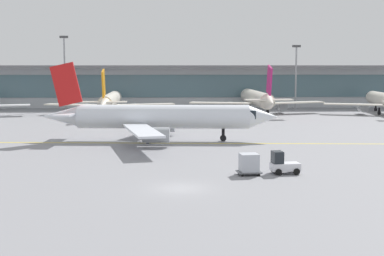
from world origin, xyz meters
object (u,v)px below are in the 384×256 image
(gate_airplane_2, at_px, (110,101))
(taxiing_regional_jet, at_px, (160,117))
(baggage_tug, at_px, (283,164))
(gate_airplane_3, at_px, (257,99))
(apron_light_mast_1, at_px, (65,70))
(cargo_dolly_lead, at_px, (249,163))
(apron_light_mast_2, at_px, (296,74))

(gate_airplane_2, xyz_separation_m, taxiing_regional_jet, (10.61, -37.69, 0.35))
(taxiing_regional_jet, relative_size, baggage_tug, 11.24)
(gate_airplane_2, xyz_separation_m, gate_airplane_3, (29.25, 1.87, 0.21))
(apron_light_mast_1, bearing_deg, cargo_dolly_lead, -67.15)
(gate_airplane_3, distance_m, taxiing_regional_jet, 43.73)
(taxiing_regional_jet, relative_size, apron_light_mast_2, 2.22)
(apron_light_mast_1, distance_m, apron_light_mast_2, 49.73)
(apron_light_mast_2, bearing_deg, cargo_dolly_lead, -105.86)
(gate_airplane_3, xyz_separation_m, apron_light_mast_1, (-40.04, 8.94, 5.70))
(gate_airplane_2, relative_size, cargo_dolly_lead, 12.00)
(cargo_dolly_lead, bearing_deg, gate_airplane_3, 73.57)
(baggage_tug, distance_m, apron_light_mast_1, 78.19)
(baggage_tug, relative_size, cargo_dolly_lead, 1.21)
(taxiing_regional_jet, distance_m, cargo_dolly_lead, 23.99)
(apron_light_mast_2, bearing_deg, gate_airplane_2, -165.79)
(apron_light_mast_1, xyz_separation_m, apron_light_mast_2, (49.71, -0.95, -0.97))
(taxiing_regional_jet, bearing_deg, cargo_dolly_lead, -65.66)
(gate_airplane_3, bearing_deg, apron_light_mast_2, -52.75)
(apron_light_mast_2, bearing_deg, gate_airplane_3, -140.47)
(cargo_dolly_lead, relative_size, apron_light_mast_1, 0.14)
(apron_light_mast_1, bearing_deg, gate_airplane_2, -45.06)
(apron_light_mast_1, bearing_deg, taxiing_regional_jet, -66.20)
(apron_light_mast_1, bearing_deg, gate_airplane_3, -12.58)
(gate_airplane_3, xyz_separation_m, baggage_tug, (-7.02, -61.52, -2.04))
(cargo_dolly_lead, height_order, apron_light_mast_1, apron_light_mast_1)
(gate_airplane_3, bearing_deg, taxiing_regional_jet, 152.49)
(taxiing_regional_jet, height_order, apron_light_mast_2, apron_light_mast_2)
(cargo_dolly_lead, bearing_deg, baggage_tug, -0.00)
(gate_airplane_2, relative_size, gate_airplane_3, 0.93)
(taxiing_regional_jet, distance_m, apron_light_mast_2, 55.53)
(gate_airplane_3, bearing_deg, apron_light_mast_1, 75.14)
(baggage_tug, xyz_separation_m, cargo_dolly_lead, (-3.16, -0.39, 0.16))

